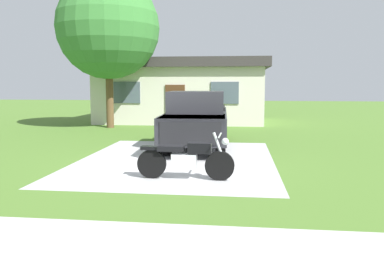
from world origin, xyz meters
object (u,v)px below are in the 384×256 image
at_px(shade_tree, 108,28).
at_px(neighbor_house, 182,90).
at_px(motorcycle, 186,159).
at_px(pickup_truck, 197,119).

relative_size(shade_tree, neighbor_house, 0.76).
bearing_deg(motorcycle, neighbor_house, 98.52).
relative_size(motorcycle, shade_tree, 0.30).
distance_m(motorcycle, neighbor_house, 13.98).
xyz_separation_m(motorcycle, neighbor_house, (-2.06, 13.76, 1.32)).
bearing_deg(pickup_truck, motorcycle, -87.00).
height_order(motorcycle, shade_tree, shade_tree).
bearing_deg(motorcycle, pickup_truck, 93.00).
relative_size(pickup_truck, neighbor_house, 0.59).
distance_m(pickup_truck, shade_tree, 8.15).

